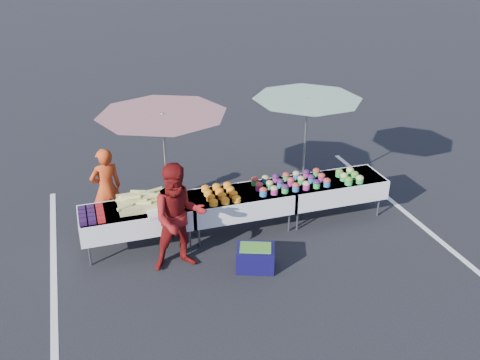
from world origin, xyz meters
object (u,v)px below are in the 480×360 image
object	(u,v)px
table_left	(137,217)
umbrella_left	(163,124)
storage_bin	(255,257)
customer	(179,217)
umbrella_right	(307,107)
table_center	(240,201)
table_right	(333,187)
vendor	(107,188)

from	to	relation	value
table_left	umbrella_left	distance (m)	1.60
table_left	storage_bin	xyz separation A→B (m)	(1.68, -1.18, -0.38)
customer	umbrella_right	world-z (taller)	umbrella_right
table_center	table_right	world-z (taller)	same
customer	umbrella_right	bearing A→B (deg)	29.75
customer	storage_bin	xyz separation A→B (m)	(1.11, -0.43, -0.69)
customer	storage_bin	distance (m)	1.37
table_left	customer	bearing A→B (deg)	-52.86
umbrella_left	storage_bin	xyz separation A→B (m)	(1.08, -1.58, -1.80)
customer	vendor	bearing A→B (deg)	121.29
umbrella_right	storage_bin	distance (m)	3.10
table_left	storage_bin	size ratio (longest dim) A/B	2.61
table_center	vendor	distance (m)	2.36
table_center	customer	size ratio (longest dim) A/B	1.04
vendor	customer	bearing A→B (deg)	107.47
table_left	umbrella_left	world-z (taller)	umbrella_left
table_center	umbrella_left	xyz separation A→B (m)	(-1.20, 0.40, 1.42)
umbrella_left	umbrella_right	xyz separation A→B (m)	(2.75, 0.40, -0.12)
table_center	umbrella_left	world-z (taller)	umbrella_left
table_left	table_center	size ratio (longest dim) A/B	1.00
table_center	customer	xyz separation A→B (m)	(-1.23, -0.75, 0.31)
vendor	umbrella_left	world-z (taller)	umbrella_left
customer	umbrella_left	bearing A→B (deg)	88.96
table_left	table_right	xyz separation A→B (m)	(3.60, 0.00, 0.00)
vendor	umbrella_left	xyz separation A→B (m)	(0.99, -0.47, 1.25)
umbrella_left	storage_bin	world-z (taller)	umbrella_left
table_left	customer	distance (m)	0.99
table_left	table_center	distance (m)	1.80
customer	umbrella_left	xyz separation A→B (m)	(0.03, 1.15, 1.11)
table_right	table_left	bearing A→B (deg)	180.00
table_left	customer	world-z (taller)	customer
customer	table_left	bearing A→B (deg)	127.82
vendor	storage_bin	size ratio (longest dim) A/B	2.12
table_left	table_center	bearing A→B (deg)	0.00
table_center	table_right	distance (m)	1.80
umbrella_left	table_left	bearing A→B (deg)	-146.42
table_center	vendor	size ratio (longest dim) A/B	1.23
table_center	customer	bearing A→B (deg)	-148.67
customer	table_right	bearing A→B (deg)	14.57
vendor	customer	size ratio (longest dim) A/B	0.85
customer	storage_bin	size ratio (longest dim) A/B	2.49
table_right	storage_bin	bearing A→B (deg)	-148.48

